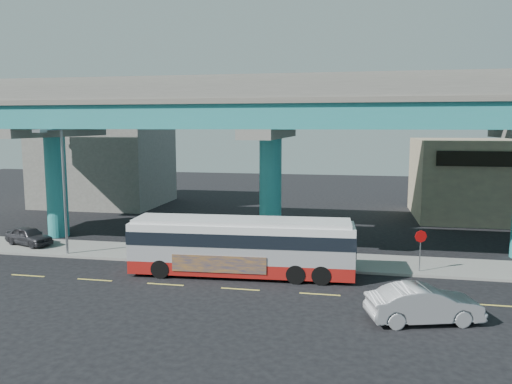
% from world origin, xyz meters
% --- Properties ---
extents(ground, '(120.00, 120.00, 0.00)m').
position_xyz_m(ground, '(0.00, 0.00, 0.00)').
color(ground, black).
rests_on(ground, ground).
extents(sidewalk, '(70.00, 4.00, 0.15)m').
position_xyz_m(sidewalk, '(0.00, 5.50, 0.07)').
color(sidewalk, gray).
rests_on(sidewalk, ground).
extents(lane_markings, '(58.00, 0.12, 0.01)m').
position_xyz_m(lane_markings, '(-0.00, -0.30, 0.01)').
color(lane_markings, '#D8C64C').
rests_on(lane_markings, ground).
extents(viaduct, '(52.00, 12.40, 11.70)m').
position_xyz_m(viaduct, '(-0.00, 9.11, 9.14)').
color(viaduct, teal).
rests_on(viaduct, ground).
extents(building_beige, '(14.00, 10.23, 7.00)m').
position_xyz_m(building_beige, '(18.00, 22.98, 3.51)').
color(building_beige, tan).
rests_on(building_beige, ground).
extents(building_concrete, '(12.00, 10.00, 9.00)m').
position_xyz_m(building_concrete, '(-20.00, 24.00, 4.50)').
color(building_concrete, gray).
rests_on(building_concrete, ground).
extents(transit_bus, '(12.41, 3.33, 3.15)m').
position_xyz_m(transit_bus, '(-0.45, 2.10, 1.73)').
color(transit_bus, maroon).
rests_on(transit_bus, ground).
extents(sedan, '(4.13, 5.60, 1.56)m').
position_xyz_m(sedan, '(8.50, -2.94, 0.78)').
color(sedan, '#A9AAAE').
rests_on(sedan, ground).
extents(parked_car, '(3.67, 4.53, 1.24)m').
position_xyz_m(parked_car, '(-16.06, 5.58, 0.77)').
color(parked_car, '#2F2E33').
rests_on(parked_car, sidewalk).
extents(street_lamp, '(0.50, 2.60, 8.02)m').
position_xyz_m(street_lamp, '(-12.23, 3.43, 5.34)').
color(street_lamp, gray).
rests_on(street_lamp, sidewalk).
extents(stop_sign, '(0.68, 0.25, 2.33)m').
position_xyz_m(stop_sign, '(9.22, 4.18, 1.81)').
color(stop_sign, gray).
rests_on(stop_sign, sidewalk).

